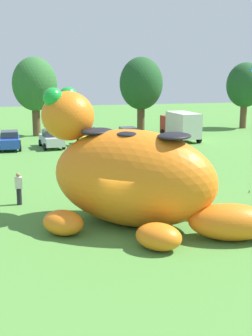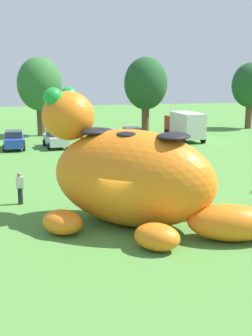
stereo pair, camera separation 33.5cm
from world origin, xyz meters
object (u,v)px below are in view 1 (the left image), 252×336
(giant_inflatable_creature, at_px, (133,176))
(box_truck, at_px, (180,125))
(car_silver, at_px, (52,139))
(spectator_by_cars, at_px, (19,189))
(car_red, at_px, (128,136))
(car_yellow, at_px, (88,137))
(spectator_mid_field, at_px, (98,180))
(car_blue, at_px, (10,140))

(giant_inflatable_creature, xyz_separation_m, box_truck, (12.12, 23.39, -0.64))
(car_silver, relative_size, spectator_by_cars, 2.48)
(car_red, bearing_deg, box_truck, 13.60)
(car_silver, bearing_deg, car_yellow, 4.89)
(giant_inflatable_creature, height_order, spectator_by_cars, giant_inflatable_creature)
(giant_inflatable_creature, bearing_deg, spectator_mid_field, 95.44)
(car_red, bearing_deg, giant_inflatable_creature, -105.37)
(car_silver, bearing_deg, spectator_by_cars, -101.12)
(car_red, distance_m, spectator_mid_field, 17.85)
(car_blue, height_order, spectator_by_cars, car_blue)
(car_silver, bearing_deg, giant_inflatable_creature, -86.39)
(car_red, height_order, spectator_mid_field, car_red)
(spectator_mid_field, relative_size, spectator_by_cars, 1.00)
(car_yellow, height_order, spectator_mid_field, car_yellow)
(car_blue, xyz_separation_m, car_red, (11.20, -0.29, 0.00))
(car_blue, xyz_separation_m, spectator_by_cars, (0.30, -17.76, -0.01))
(giant_inflatable_creature, height_order, car_blue, giant_inflatable_creature)
(car_yellow, relative_size, car_red, 1.02)
(giant_inflatable_creature, relative_size, spectator_mid_field, 6.65)
(car_yellow, height_order, car_red, same)
(car_blue, relative_size, spectator_mid_field, 2.41)
(giant_inflatable_creature, height_order, box_truck, giant_inflatable_creature)
(box_truck, bearing_deg, giant_inflatable_creature, -117.40)
(car_silver, xyz_separation_m, car_red, (7.42, -0.23, 0.00))
(car_yellow, bearing_deg, box_truck, 5.39)
(car_silver, relative_size, spectator_mid_field, 2.48)
(giant_inflatable_creature, bearing_deg, box_truck, 62.60)
(car_silver, bearing_deg, car_red, -1.79)
(spectator_by_cars, bearing_deg, car_red, 58.03)
(spectator_by_cars, bearing_deg, box_truck, 48.09)
(box_truck, bearing_deg, car_yellow, -174.61)
(car_blue, height_order, spectator_mid_field, car_blue)
(car_blue, relative_size, box_truck, 0.64)
(car_yellow, distance_m, spectator_by_cars, 19.32)
(car_blue, distance_m, spectator_by_cars, 17.76)
(box_truck, bearing_deg, car_silver, -174.74)
(car_red, bearing_deg, car_silver, 178.21)
(car_red, xyz_separation_m, spectator_mid_field, (-6.53, -16.61, -0.01))
(spectator_mid_field, height_order, spectator_by_cars, same)
(giant_inflatable_creature, xyz_separation_m, car_silver, (-1.40, 22.14, -1.38))
(car_red, relative_size, spectator_mid_field, 2.41)
(car_silver, height_order, box_truck, box_truck)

